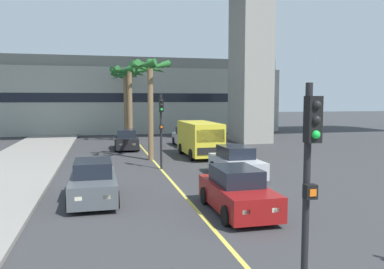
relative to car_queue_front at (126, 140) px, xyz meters
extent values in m
cube|color=#DBCC4C|center=(1.30, -6.64, -0.72)|extent=(0.14, 56.00, 0.01)
cube|color=gray|center=(11.57, 3.11, 7.62)|extent=(2.80, 4.40, 16.69)
cube|color=#ADB2A8|center=(1.30, 16.79, 3.01)|extent=(35.92, 8.00, 7.46)
cube|color=gray|center=(1.30, 16.79, 7.34)|extent=(35.20, 7.20, 1.20)
cube|color=black|center=(1.30, 12.77, 3.38)|extent=(32.33, 0.04, 1.00)
cube|color=black|center=(0.00, -0.03, -0.14)|extent=(1.84, 4.16, 0.80)
cube|color=black|center=(0.00, 0.12, 0.54)|extent=(1.46, 2.10, 0.60)
cube|color=#F2EDCC|center=(0.40, -2.06, -0.09)|extent=(0.24, 0.09, 0.14)
cube|color=#F2EDCC|center=(-0.54, -2.02, -0.09)|extent=(0.24, 0.09, 0.14)
cylinder|color=black|center=(0.76, -1.33, -0.40)|extent=(0.24, 0.65, 0.64)
cylinder|color=black|center=(-0.85, -1.27, -0.40)|extent=(0.24, 0.65, 0.64)
cylinder|color=black|center=(0.85, 1.21, -0.40)|extent=(0.24, 0.65, 0.64)
cylinder|color=black|center=(-0.76, 1.27, -0.40)|extent=(0.24, 0.65, 0.64)
cube|color=maroon|center=(2.61, -17.93, -0.14)|extent=(1.70, 4.10, 0.80)
cube|color=black|center=(2.61, -17.78, 0.54)|extent=(1.40, 2.05, 0.60)
cube|color=#F2EDCC|center=(3.07, -19.94, -0.09)|extent=(0.24, 0.08, 0.14)
cube|color=#F2EDCC|center=(2.14, -19.94, -0.09)|extent=(0.24, 0.08, 0.14)
cylinder|color=black|center=(3.41, -19.20, -0.40)|extent=(0.22, 0.64, 0.64)
cylinder|color=black|center=(1.80, -19.20, -0.40)|extent=(0.22, 0.64, 0.64)
cylinder|color=black|center=(3.41, -16.66, -0.40)|extent=(0.22, 0.64, 0.64)
cylinder|color=black|center=(1.80, -16.66, -0.40)|extent=(0.22, 0.64, 0.64)
cube|color=#B7BABF|center=(5.07, 1.08, -0.14)|extent=(1.73, 4.11, 0.80)
cube|color=black|center=(5.07, 1.23, 0.54)|extent=(1.41, 2.06, 0.60)
cube|color=#F2EDCC|center=(5.56, -0.93, -0.09)|extent=(0.24, 0.08, 0.14)
cube|color=#F2EDCC|center=(4.62, -0.94, -0.09)|extent=(0.24, 0.08, 0.14)
cylinder|color=black|center=(5.89, -0.19, -0.40)|extent=(0.23, 0.64, 0.64)
cylinder|color=black|center=(4.28, -0.20, -0.40)|extent=(0.23, 0.64, 0.64)
cylinder|color=black|center=(5.87, 2.36, -0.40)|extent=(0.23, 0.64, 0.64)
cylinder|color=black|center=(4.25, 2.34, -0.40)|extent=(0.23, 0.64, 0.64)
cube|color=#4C5156|center=(-2.28, -15.20, -0.14)|extent=(1.72, 4.11, 0.80)
cube|color=black|center=(-2.28, -15.05, 0.54)|extent=(1.40, 2.06, 0.60)
cube|color=#F2EDCC|center=(-1.80, -17.21, -0.09)|extent=(0.24, 0.08, 0.14)
cube|color=#F2EDCC|center=(-2.74, -17.21, -0.09)|extent=(0.24, 0.08, 0.14)
cylinder|color=black|center=(-1.47, -16.47, -0.40)|extent=(0.22, 0.64, 0.64)
cylinder|color=black|center=(-3.08, -16.47, -0.40)|extent=(0.22, 0.64, 0.64)
cylinder|color=black|center=(-1.48, -13.93, -0.40)|extent=(0.22, 0.64, 0.64)
cylinder|color=black|center=(-3.09, -13.93, -0.40)|extent=(0.22, 0.64, 0.64)
cube|color=#B7BABF|center=(4.67, -12.18, -0.14)|extent=(1.76, 4.13, 0.80)
cube|color=black|center=(4.67, -12.03, 0.54)|extent=(1.43, 2.07, 0.60)
cube|color=#F2EDCC|center=(5.17, -14.18, -0.09)|extent=(0.24, 0.08, 0.14)
cube|color=#F2EDCC|center=(4.24, -14.19, -0.09)|extent=(0.24, 0.08, 0.14)
cylinder|color=black|center=(5.50, -13.43, -0.40)|extent=(0.23, 0.64, 0.64)
cylinder|color=black|center=(3.88, -13.46, -0.40)|extent=(0.23, 0.64, 0.64)
cylinder|color=black|center=(5.46, -10.89, -0.40)|extent=(0.23, 0.64, 0.64)
cylinder|color=black|center=(3.84, -10.92, -0.40)|extent=(0.23, 0.64, 0.64)
cube|color=yellow|center=(4.61, -5.07, 0.59)|extent=(2.06, 5.22, 2.10)
cube|color=black|center=(4.64, -7.63, 0.94)|extent=(1.80, 0.10, 0.80)
cube|color=black|center=(4.64, -7.69, 0.01)|extent=(1.70, 0.08, 0.44)
cylinder|color=black|center=(5.58, -6.62, -0.34)|extent=(0.27, 0.76, 0.76)
cylinder|color=black|center=(3.68, -6.64, -0.34)|extent=(0.27, 0.76, 0.76)
cylinder|color=black|center=(5.55, -3.50, -0.34)|extent=(0.27, 0.76, 0.76)
cylinder|color=black|center=(3.65, -3.52, -0.34)|extent=(0.27, 0.76, 0.76)
cylinder|color=black|center=(1.40, -24.52, 1.38)|extent=(0.12, 0.12, 4.20)
cube|color=black|center=(1.40, -24.66, 2.88)|extent=(0.24, 0.20, 0.76)
sphere|color=black|center=(1.40, -24.76, 3.12)|extent=(0.14, 0.14, 0.14)
sphere|color=black|center=(1.40, -24.76, 2.88)|extent=(0.14, 0.14, 0.14)
sphere|color=#19D83F|center=(1.40, -24.76, 2.64)|extent=(0.14, 0.14, 0.14)
cube|color=black|center=(1.40, -24.64, 1.68)|extent=(0.20, 0.16, 0.24)
cube|color=orange|center=(1.40, -24.72, 1.68)|extent=(0.12, 0.03, 0.12)
cylinder|color=black|center=(1.33, -9.11, 1.38)|extent=(0.12, 0.12, 4.20)
cube|color=black|center=(1.33, -9.25, 2.88)|extent=(0.24, 0.20, 0.76)
sphere|color=black|center=(1.33, -9.35, 3.12)|extent=(0.14, 0.14, 0.14)
sphere|color=black|center=(1.33, -9.35, 2.88)|extent=(0.14, 0.14, 0.14)
sphere|color=#19D83F|center=(1.33, -9.35, 2.64)|extent=(0.14, 0.14, 0.14)
cube|color=black|center=(1.33, -9.23, 1.68)|extent=(0.20, 0.16, 0.24)
cube|color=orange|center=(1.33, -9.31, 1.68)|extent=(0.12, 0.03, 0.12)
cylinder|color=brown|center=(0.63, 10.19, 2.53)|extent=(0.38, 0.38, 6.50)
sphere|color=#236028|center=(0.63, 10.19, 5.93)|extent=(0.60, 0.60, 0.60)
cone|color=#236028|center=(1.69, 10.20, 5.67)|extent=(0.46, 2.17, 0.94)
cone|color=#236028|center=(1.07, 11.16, 5.70)|extent=(2.15, 1.31, 0.87)
cone|color=#236028|center=(0.18, 11.15, 5.59)|extent=(2.14, 1.31, 1.07)
cone|color=#236028|center=(-0.42, 10.07, 5.70)|extent=(0.68, 2.20, 0.89)
cone|color=#236028|center=(0.14, 9.25, 5.57)|extent=(2.11, 1.39, 1.09)
cone|color=#236028|center=(1.04, 9.22, 5.69)|extent=(2.17, 1.25, 0.90)
cylinder|color=brown|center=(0.70, 5.17, 2.53)|extent=(0.44, 0.44, 6.50)
sphere|color=#236028|center=(0.70, 5.17, 5.93)|extent=(0.60, 0.60, 0.60)
cone|color=#236028|center=(1.90, 5.10, 5.72)|extent=(0.59, 2.46, 0.85)
cone|color=#236028|center=(1.42, 6.13, 5.63)|extent=(2.21, 1.81, 1.02)
cone|color=#236028|center=(0.07, 6.19, 5.71)|extent=(2.30, 1.66, 0.88)
cone|color=#236028|center=(-0.49, 5.08, 5.75)|extent=(0.62, 2.46, 0.80)
cone|color=#236028|center=(0.00, 4.20, 5.75)|extent=(2.23, 1.78, 0.81)
cone|color=#236028|center=(1.32, 4.14, 5.72)|extent=(2.31, 1.64, 0.86)
cylinder|color=brown|center=(1.18, -5.77, 2.30)|extent=(0.35, 0.35, 6.03)
sphere|color=#236028|center=(1.18, -5.77, 5.46)|extent=(0.60, 0.60, 0.60)
cone|color=#236028|center=(2.03, -5.87, 5.29)|extent=(0.63, 1.81, 0.78)
cone|color=#236028|center=(1.53, -4.99, 5.19)|extent=(1.80, 1.13, 0.95)
cone|color=#236028|center=(0.74, -5.03, 5.24)|extent=(1.75, 1.28, 0.86)
cone|color=#236028|center=(0.32, -5.80, 5.12)|extent=(0.50, 1.77, 1.05)
cone|color=#236028|center=(0.67, -6.47, 5.28)|extent=(1.70, 1.39, 0.79)
cone|color=#236028|center=(1.56, -6.54, 5.24)|extent=(1.79, 1.18, 0.86)
camera|label=1|loc=(-1.97, -30.24, 3.21)|focal=35.84mm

